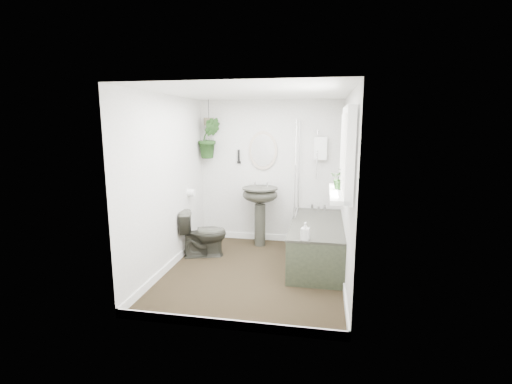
# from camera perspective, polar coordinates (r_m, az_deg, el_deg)

# --- Properties ---
(floor) EXTENTS (2.30, 2.80, 0.02)m
(floor) POSITION_cam_1_polar(r_m,az_deg,el_deg) (5.00, -0.32, -12.33)
(floor) COLOR black
(floor) RESTS_ON ground
(ceiling) EXTENTS (2.30, 2.80, 0.02)m
(ceiling) POSITION_cam_1_polar(r_m,az_deg,el_deg) (4.62, -0.35, 15.19)
(ceiling) COLOR white
(ceiling) RESTS_ON ground
(wall_back) EXTENTS (2.30, 0.02, 2.30)m
(wall_back) POSITION_cam_1_polar(r_m,az_deg,el_deg) (6.05, 2.18, 3.10)
(wall_back) COLOR silver
(wall_back) RESTS_ON ground
(wall_front) EXTENTS (2.30, 0.02, 2.30)m
(wall_front) POSITION_cam_1_polar(r_m,az_deg,el_deg) (3.33, -4.91, -3.19)
(wall_front) COLOR silver
(wall_front) RESTS_ON ground
(wall_left) EXTENTS (0.02, 2.80, 2.30)m
(wall_left) POSITION_cam_1_polar(r_m,az_deg,el_deg) (5.02, -13.45, 1.26)
(wall_left) COLOR silver
(wall_left) RESTS_ON ground
(wall_right) EXTENTS (0.02, 2.80, 2.30)m
(wall_right) POSITION_cam_1_polar(r_m,az_deg,el_deg) (4.60, 14.00, 0.40)
(wall_right) COLOR silver
(wall_right) RESTS_ON ground
(skirting) EXTENTS (2.30, 2.80, 0.10)m
(skirting) POSITION_cam_1_polar(r_m,az_deg,el_deg) (4.98, -0.32, -11.70)
(skirting) COLOR white
(skirting) RESTS_ON floor
(bathtub) EXTENTS (0.72, 1.72, 0.58)m
(bathtub) POSITION_cam_1_polar(r_m,az_deg,el_deg) (5.29, 9.34, -7.71)
(bathtub) COLOR #2E2E26
(bathtub) RESTS_ON floor
(bath_screen) EXTENTS (0.04, 0.72, 1.40)m
(bath_screen) POSITION_cam_1_polar(r_m,az_deg,el_deg) (5.57, 6.36, 3.74)
(bath_screen) COLOR silver
(bath_screen) RESTS_ON bathtub
(shower_box) EXTENTS (0.20, 0.10, 0.35)m
(shower_box) POSITION_cam_1_polar(r_m,az_deg,el_deg) (5.88, 9.90, 6.65)
(shower_box) COLOR white
(shower_box) RESTS_ON wall_back
(oval_mirror) EXTENTS (0.46, 0.03, 0.62)m
(oval_mirror) POSITION_cam_1_polar(r_m,az_deg,el_deg) (5.99, 1.08, 6.40)
(oval_mirror) COLOR #BBA996
(oval_mirror) RESTS_ON wall_back
(wall_sconce) EXTENTS (0.04, 0.04, 0.22)m
(wall_sconce) POSITION_cam_1_polar(r_m,az_deg,el_deg) (6.07, -2.68, 5.50)
(wall_sconce) COLOR black
(wall_sconce) RESTS_ON wall_back
(toilet_roll_holder) EXTENTS (0.11, 0.11, 0.11)m
(toilet_roll_holder) POSITION_cam_1_polar(r_m,az_deg,el_deg) (5.68, -9.95, -0.10)
(toilet_roll_holder) COLOR white
(toilet_roll_holder) RESTS_ON wall_left
(window_recess) EXTENTS (0.08, 1.00, 0.90)m
(window_recess) POSITION_cam_1_polar(r_m,az_deg,el_deg) (3.84, 13.88, 5.95)
(window_recess) COLOR white
(window_recess) RESTS_ON wall_right
(window_sill) EXTENTS (0.18, 1.00, 0.04)m
(window_sill) POSITION_cam_1_polar(r_m,az_deg,el_deg) (3.89, 12.58, -0.18)
(window_sill) COLOR white
(window_sill) RESTS_ON wall_right
(window_blinds) EXTENTS (0.01, 0.86, 0.76)m
(window_blinds) POSITION_cam_1_polar(r_m,az_deg,el_deg) (3.84, 13.21, 5.98)
(window_blinds) COLOR white
(window_blinds) RESTS_ON wall_right
(toilet) EXTENTS (0.75, 0.56, 0.68)m
(toilet) POSITION_cam_1_polar(r_m,az_deg,el_deg) (5.53, -8.12, -6.31)
(toilet) COLOR #2E2E26
(toilet) RESTS_ON floor
(pedestal_sink) EXTENTS (0.56, 0.48, 0.95)m
(pedestal_sink) POSITION_cam_1_polar(r_m,az_deg,el_deg) (5.90, 0.62, -3.78)
(pedestal_sink) COLOR #2E2E26
(pedestal_sink) RESTS_ON floor
(sill_plant) EXTENTS (0.23, 0.21, 0.23)m
(sill_plant) POSITION_cam_1_polar(r_m,az_deg,el_deg) (4.00, 12.90, 2.04)
(sill_plant) COLOR black
(sill_plant) RESTS_ON window_sill
(hanging_plant) EXTENTS (0.43, 0.39, 0.64)m
(hanging_plant) POSITION_cam_1_polar(r_m,az_deg,el_deg) (6.06, -7.21, 8.21)
(hanging_plant) COLOR black
(hanging_plant) RESTS_ON ceiling
(soap_bottle) EXTENTS (0.11, 0.11, 0.21)m
(soap_bottle) POSITION_cam_1_polar(r_m,az_deg,el_deg) (4.42, 7.58, -5.97)
(soap_bottle) COLOR #2F2423
(soap_bottle) RESTS_ON bathtub
(hanging_pot) EXTENTS (0.16, 0.16, 0.12)m
(hanging_pot) POSITION_cam_1_polar(r_m,az_deg,el_deg) (6.06, -7.27, 10.69)
(hanging_pot) COLOR brown
(hanging_pot) RESTS_ON ceiling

